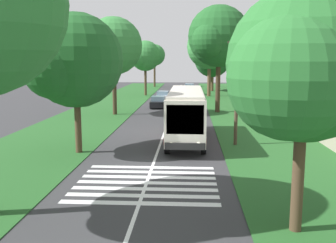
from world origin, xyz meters
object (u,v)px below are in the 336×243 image
Objects in this scene: coach_bus at (186,112)px; roadside_tree_right_3 at (218,38)px; utility_pole at (237,88)px; roadside_tree_right_1 at (208,48)px; roadside_tree_right_4 at (212,60)px; trailing_car_2 at (187,92)px; trailing_car_3 at (190,88)px; roadside_tree_left_2 at (145,57)px; roadside_tree_left_3 at (154,56)px; roadside_tree_right_2 at (299,70)px; roadside_tree_left_0 at (113,47)px; roadside_tree_left_4 at (73,63)px; trailing_car_1 at (163,96)px; trailing_car_0 at (158,102)px; roadside_tree_right_0 at (209,56)px.

coach_bus is 17.12m from roadside_tree_right_3.
utility_pole is (-16.87, -0.22, -4.29)m from roadside_tree_right_3.
roadside_tree_right_4 is at bearing -6.20° from roadside_tree_right_1.
trailing_car_3 is (8.82, -0.37, 0.00)m from trailing_car_2.
roadside_tree_left_2 is 0.97× the size of roadside_tree_right_4.
roadside_tree_left_3 reaches higher than roadside_tree_right_2.
roadside_tree_left_0 reaches higher than utility_pole.
roadside_tree_left_4 is 0.76× the size of roadside_tree_right_1.
trailing_car_3 is (17.32, -3.81, 0.00)m from trailing_car_1.
roadside_tree_left_3 is 0.79× the size of roadside_tree_right_1.
roadside_tree_right_1 is at bearing -96.78° from roadside_tree_left_2.
roadside_tree_right_2 is (-59.52, -3.62, 4.94)m from trailing_car_3.
roadside_tree_left_4 is 0.95× the size of roadside_tree_right_4.
trailing_car_0 is 17.91m from roadside_tree_right_1.
trailing_car_0 is 0.48× the size of roadside_tree_left_2.
roadside_tree_left_2 reaches higher than roadside_tree_left_4.
coach_bus is at bearing 174.61° from roadside_tree_right_4.
trailing_car_3 is at bearing 4.08° from utility_pole.
roadside_tree_right_0 is at bearing -3.42° from roadside_tree_right_1.
roadside_tree_right_3 reaches higher than coach_bus.
roadside_tree_right_2 is at bearing -157.33° from roadside_tree_left_0.
roadside_tree_left_4 is 1.15× the size of utility_pole.
roadside_tree_right_1 is (38.65, -10.08, 2.03)m from roadside_tree_left_4.
roadside_tree_left_4 is 50.76m from roadside_tree_right_4.
roadside_tree_left_0 is 1.16× the size of roadside_tree_right_0.
roadside_tree_right_0 is at bearing -16.41° from roadside_tree_left_0.
roadside_tree_left_0 is 1.12× the size of roadside_tree_right_4.
roadside_tree_right_0 is 0.76× the size of roadside_tree_right_3.
roadside_tree_right_0 reaches higher than trailing_car_1.
roadside_tree_left_3 reaches higher than roadside_tree_right_0.
roadside_tree_left_3 reaches higher than trailing_car_3.
utility_pole is at bearing -141.86° from roadside_tree_left_0.
roadside_tree_right_1 is 1.39× the size of roadside_tree_right_2.
roadside_tree_left_3 is (28.10, 3.88, 6.01)m from trailing_car_1.
trailing_car_0 is 0.46× the size of roadside_tree_right_4.
trailing_car_1 is 0.49× the size of roadside_tree_left_4.
roadside_tree_left_4 is (-4.02, 6.97, 3.59)m from coach_bus.
roadside_tree_left_2 is (-0.02, 6.98, 5.68)m from trailing_car_2.
roadside_tree_right_1 is (-20.84, -10.63, 1.08)m from roadside_tree_left_3.
coach_bus is 2.60× the size of trailing_car_3.
trailing_car_3 is at bearing -14.51° from roadside_tree_left_0.
roadside_tree_left_3 reaches higher than coach_bus.
roadside_tree_right_3 is at bearing -179.61° from roadside_tree_right_1.
trailing_car_2 is at bearing 9.63° from roadside_tree_right_3.
roadside_tree_right_0 reaches higher than trailing_car_0.
utility_pole is at bearing -179.44° from roadside_tree_right_1.
trailing_car_1 is at bearing 163.90° from roadside_tree_right_0.
trailing_car_3 is 0.37× the size of roadside_tree_right_1.
trailing_car_1 is 10.80m from roadside_tree_left_2.
roadside_tree_right_4 reaches higher than coach_bus.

